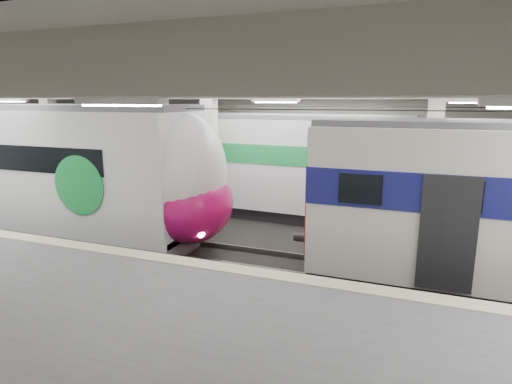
% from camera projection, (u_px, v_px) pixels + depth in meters
% --- Properties ---
extents(station_hall, '(36.00, 24.00, 5.75)m').
position_uv_depth(station_hall, '(230.00, 167.00, 11.17)').
color(station_hall, black).
rests_on(station_hall, ground).
extents(modern_emu, '(15.10, 3.11, 4.81)m').
position_uv_depth(modern_emu, '(57.00, 172.00, 15.64)').
color(modern_emu, silver).
rests_on(modern_emu, ground).
extents(far_train, '(13.78, 3.46, 4.37)m').
position_uv_depth(far_train, '(250.00, 163.00, 18.79)').
color(far_train, silver).
rests_on(far_train, ground).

